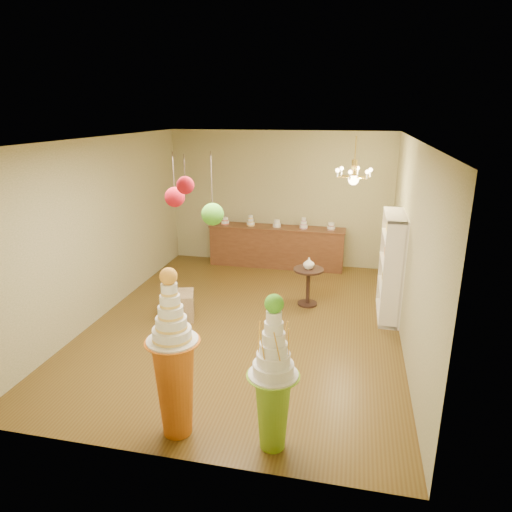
% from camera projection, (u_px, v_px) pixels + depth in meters
% --- Properties ---
extents(floor, '(6.50, 6.50, 0.00)m').
position_uv_depth(floor, '(246.00, 322.00, 7.71)').
color(floor, '#563E17').
rests_on(floor, ground).
extents(ceiling, '(6.50, 6.50, 0.00)m').
position_uv_depth(ceiling, '(245.00, 139.00, 6.79)').
color(ceiling, silver).
rests_on(ceiling, ground).
extents(wall_back, '(5.00, 0.04, 3.00)m').
position_uv_depth(wall_back, '(279.00, 199.00, 10.27)').
color(wall_back, tan).
rests_on(wall_back, ground).
extents(wall_front, '(5.00, 0.04, 3.00)m').
position_uv_depth(wall_front, '(164.00, 326.00, 4.22)').
color(wall_front, tan).
rests_on(wall_front, ground).
extents(wall_left, '(0.04, 6.50, 3.00)m').
position_uv_depth(wall_left, '(103.00, 228.00, 7.75)').
color(wall_left, tan).
rests_on(wall_left, ground).
extents(wall_right, '(0.04, 6.50, 3.00)m').
position_uv_depth(wall_right, '(410.00, 246.00, 6.74)').
color(wall_right, tan).
rests_on(wall_right, ground).
extents(pedestal_green, '(0.67, 0.67, 1.74)m').
position_uv_depth(pedestal_green, '(273.00, 390.00, 4.65)').
color(pedestal_green, '#82BB29').
rests_on(pedestal_green, floor).
extents(pedestal_orange, '(0.61, 0.61, 1.93)m').
position_uv_depth(pedestal_orange, '(174.00, 373.00, 4.85)').
color(pedestal_orange, '#CA6517').
rests_on(pedestal_orange, floor).
extents(burlap_riser, '(0.63, 0.63, 0.46)m').
position_uv_depth(burlap_riser, '(179.00, 305.00, 7.78)').
color(burlap_riser, '#90754F').
rests_on(burlap_riser, floor).
extents(sideboard, '(3.04, 0.54, 1.16)m').
position_uv_depth(sideboard, '(277.00, 246.00, 10.32)').
color(sideboard, '#5B321C').
rests_on(sideboard, floor).
extents(shelving_unit, '(0.33, 1.20, 1.80)m').
position_uv_depth(shelving_unit, '(391.00, 266.00, 7.70)').
color(shelving_unit, white).
rests_on(shelving_unit, floor).
extents(round_table, '(0.63, 0.63, 0.70)m').
position_uv_depth(round_table, '(308.00, 282.00, 8.25)').
color(round_table, black).
rests_on(round_table, floor).
extents(vase, '(0.21, 0.21, 0.21)m').
position_uv_depth(vase, '(309.00, 263.00, 8.15)').
color(vase, white).
rests_on(vase, round_table).
extents(pom_red_left, '(0.22, 0.22, 0.58)m').
position_uv_depth(pom_red_left, '(175.00, 197.00, 4.87)').
color(pom_red_left, '#443931').
rests_on(pom_red_left, ceiling).
extents(pom_green_mid, '(0.25, 0.25, 0.81)m').
position_uv_depth(pom_green_mid, '(213.00, 214.00, 5.02)').
color(pom_green_mid, '#443931').
rests_on(pom_green_mid, ceiling).
extents(pom_red_right, '(0.18, 0.18, 0.40)m').
position_uv_depth(pom_red_right, '(185.00, 185.00, 4.58)').
color(pom_red_right, '#443931').
rests_on(pom_red_right, ceiling).
extents(chandelier, '(0.85, 0.85, 0.85)m').
position_uv_depth(chandelier, '(354.00, 177.00, 7.94)').
color(chandelier, gold).
rests_on(chandelier, ceiling).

